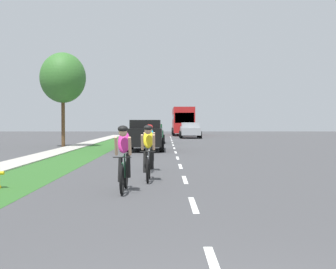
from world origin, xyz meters
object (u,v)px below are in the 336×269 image
at_px(cyclist_distant, 150,147).
at_px(cyclist_trailing, 148,152).
at_px(pickup_silver, 190,130).
at_px(suv_black, 146,134).
at_px(street_tree_near, 63,78).
at_px(bus_red, 183,120).
at_px(cyclist_lead, 124,158).
at_px(sedan_dark_green, 152,133).

bearing_deg(cyclist_distant, cyclist_trailing, -88.76).
bearing_deg(cyclist_distant, pickup_silver, 84.49).
relative_size(cyclist_trailing, pickup_silver, 0.34).
xyz_separation_m(suv_black, street_tree_near, (-5.75, 4.09, 3.69)).
bearing_deg(pickup_silver, cyclist_trailing, -95.00).
relative_size(cyclist_trailing, bus_red, 0.15).
xyz_separation_m(cyclist_lead, cyclist_distant, (0.45, 4.69, 0.00)).
relative_size(suv_black, street_tree_near, 0.74).
bearing_deg(cyclist_lead, cyclist_distant, 84.56).
distance_m(suv_black, street_tree_near, 7.97).
distance_m(pickup_silver, street_tree_near, 19.88).
bearing_deg(suv_black, bus_red, 84.00).
bearing_deg(pickup_silver, cyclist_lead, -95.50).
xyz_separation_m(cyclist_trailing, pickup_silver, (3.07, 35.10, 0.02)).
height_order(sedan_dark_green, bus_red, bus_red).
relative_size(cyclist_lead, street_tree_near, 0.27).
xyz_separation_m(sedan_dark_green, pickup_silver, (3.64, 11.38, 0.06)).
bearing_deg(bus_red, cyclist_distant, -93.64).
height_order(sedan_dark_green, pickup_silver, pickup_silver).
bearing_deg(bus_red, street_tree_near, -107.98).
height_order(cyclist_trailing, bus_red, bus_red).
bearing_deg(sedan_dark_green, bus_red, 81.71).
relative_size(cyclist_lead, sedan_dark_green, 0.40).
relative_size(cyclist_lead, pickup_silver, 0.34).
xyz_separation_m(cyclist_lead, pickup_silver, (3.58, 37.14, 0.02)).
bearing_deg(bus_red, cyclist_trailing, -93.36).
bearing_deg(bus_red, cyclist_lead, -93.81).
distance_m(cyclist_lead, pickup_silver, 37.31).
relative_size(sedan_dark_green, pickup_silver, 0.84).
distance_m(suv_black, pickup_silver, 21.46).
xyz_separation_m(suv_black, pickup_silver, (3.75, 21.13, -0.12)).
bearing_deg(street_tree_near, pickup_silver, 60.86).
distance_m(cyclist_distant, bus_red, 43.67).
height_order(suv_black, pickup_silver, suv_black).
distance_m(cyclist_distant, street_tree_near, 17.11).
xyz_separation_m(sedan_dark_green, street_tree_near, (-5.86, -5.65, 3.87)).
height_order(cyclist_lead, bus_red, bus_red).
bearing_deg(cyclist_lead, cyclist_trailing, 76.12).
distance_m(cyclist_lead, suv_black, 16.01).
distance_m(cyclist_lead, sedan_dark_green, 25.75).
bearing_deg(cyclist_trailing, bus_red, 86.64).
xyz_separation_m(cyclist_trailing, suv_black, (-0.67, 13.97, 0.14)).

